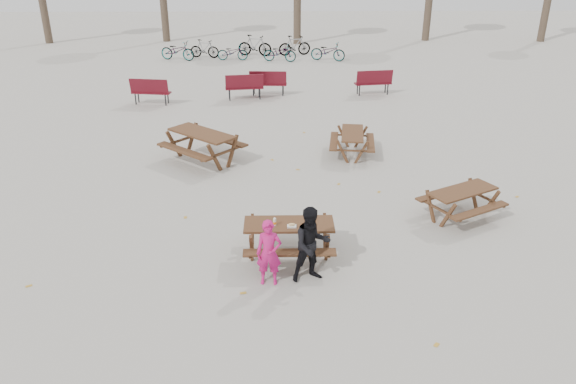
{
  "coord_description": "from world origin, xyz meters",
  "views": [
    {
      "loc": [
        -0.21,
        -9.91,
        6.04
      ],
      "look_at": [
        0.0,
        1.0,
        1.0
      ],
      "focal_mm": 35.0,
      "sensor_mm": 36.0,
      "label": 1
    }
  ],
  "objects_px": {
    "picnic_table_east": "(461,204)",
    "picnic_table_far": "(352,144)",
    "adult": "(312,245)",
    "soda_bottle": "(275,222)",
    "main_picnic_table": "(289,231)",
    "food_tray": "(292,226)",
    "child": "(269,253)",
    "picnic_table_north": "(203,147)"
  },
  "relations": [
    {
      "from": "main_picnic_table",
      "to": "child",
      "type": "distance_m",
      "value": 1.02
    },
    {
      "from": "soda_bottle",
      "to": "adult",
      "type": "xyz_separation_m",
      "value": [
        0.69,
        -0.74,
        -0.09
      ]
    },
    {
      "from": "soda_bottle",
      "to": "picnic_table_far",
      "type": "distance_m",
      "value": 6.34
    },
    {
      "from": "picnic_table_east",
      "to": "picnic_table_far",
      "type": "height_order",
      "value": "picnic_table_east"
    },
    {
      "from": "food_tray",
      "to": "soda_bottle",
      "type": "bearing_deg",
      "value": 167.15
    },
    {
      "from": "adult",
      "to": "picnic_table_east",
      "type": "height_order",
      "value": "adult"
    },
    {
      "from": "adult",
      "to": "picnic_table_north",
      "type": "xyz_separation_m",
      "value": [
        -2.78,
        6.17,
        -0.31
      ]
    },
    {
      "from": "soda_bottle",
      "to": "child",
      "type": "relative_size",
      "value": 0.13
    },
    {
      "from": "soda_bottle",
      "to": "picnic_table_north",
      "type": "height_order",
      "value": "soda_bottle"
    },
    {
      "from": "soda_bottle",
      "to": "picnic_table_east",
      "type": "relative_size",
      "value": 0.1
    },
    {
      "from": "picnic_table_north",
      "to": "soda_bottle",
      "type": "bearing_deg",
      "value": -27.94
    },
    {
      "from": "child",
      "to": "picnic_table_east",
      "type": "distance_m",
      "value": 5.13
    },
    {
      "from": "adult",
      "to": "picnic_table_far",
      "type": "xyz_separation_m",
      "value": [
        1.59,
        6.63,
        -0.41
      ]
    },
    {
      "from": "food_tray",
      "to": "picnic_table_far",
      "type": "relative_size",
      "value": 0.11
    },
    {
      "from": "soda_bottle",
      "to": "picnic_table_east",
      "type": "bearing_deg",
      "value": 22.2
    },
    {
      "from": "soda_bottle",
      "to": "child",
      "type": "distance_m",
      "value": 0.88
    },
    {
      "from": "soda_bottle",
      "to": "child",
      "type": "bearing_deg",
      "value": -97.06
    },
    {
      "from": "picnic_table_far",
      "to": "food_tray",
      "type": "bearing_deg",
      "value": 169.17
    },
    {
      "from": "soda_bottle",
      "to": "picnic_table_far",
      "type": "bearing_deg",
      "value": 68.81
    },
    {
      "from": "picnic_table_east",
      "to": "picnic_table_far",
      "type": "distance_m",
      "value": 4.61
    },
    {
      "from": "picnic_table_east",
      "to": "picnic_table_far",
      "type": "relative_size",
      "value": 1.01
    },
    {
      "from": "food_tray",
      "to": "picnic_table_north",
      "type": "height_order",
      "value": "picnic_table_north"
    },
    {
      "from": "picnic_table_north",
      "to": "picnic_table_far",
      "type": "height_order",
      "value": "picnic_table_north"
    },
    {
      "from": "picnic_table_far",
      "to": "soda_bottle",
      "type": "bearing_deg",
      "value": 166.05
    },
    {
      "from": "main_picnic_table",
      "to": "adult",
      "type": "relative_size",
      "value": 1.19
    },
    {
      "from": "adult",
      "to": "picnic_table_north",
      "type": "height_order",
      "value": "adult"
    },
    {
      "from": "child",
      "to": "picnic_table_north",
      "type": "height_order",
      "value": "child"
    },
    {
      "from": "main_picnic_table",
      "to": "child",
      "type": "height_order",
      "value": "child"
    },
    {
      "from": "child",
      "to": "soda_bottle",
      "type": "bearing_deg",
      "value": 84.9
    },
    {
      "from": "main_picnic_table",
      "to": "soda_bottle",
      "type": "xyz_separation_m",
      "value": [
        -0.29,
        -0.09,
        0.26
      ]
    },
    {
      "from": "soda_bottle",
      "to": "child",
      "type": "xyz_separation_m",
      "value": [
        -0.11,
        -0.85,
        -0.19
      ]
    },
    {
      "from": "main_picnic_table",
      "to": "picnic_table_far",
      "type": "xyz_separation_m",
      "value": [
        2.0,
        5.81,
        -0.24
      ]
    },
    {
      "from": "food_tray",
      "to": "picnic_table_north",
      "type": "xyz_separation_m",
      "value": [
        -2.43,
        5.51,
        -0.35
      ]
    },
    {
      "from": "picnic_table_east",
      "to": "adult",
      "type": "bearing_deg",
      "value": -174.35
    },
    {
      "from": "picnic_table_east",
      "to": "main_picnic_table",
      "type": "bearing_deg",
      "value": 173.55
    },
    {
      "from": "food_tray",
      "to": "adult",
      "type": "height_order",
      "value": "adult"
    },
    {
      "from": "food_tray",
      "to": "adult",
      "type": "xyz_separation_m",
      "value": [
        0.36,
        -0.66,
        -0.04
      ]
    },
    {
      "from": "main_picnic_table",
      "to": "child",
      "type": "relative_size",
      "value": 1.38
    },
    {
      "from": "soda_bottle",
      "to": "picnic_table_north",
      "type": "bearing_deg",
      "value": 111.07
    },
    {
      "from": "child",
      "to": "picnic_table_far",
      "type": "bearing_deg",
      "value": 72.44
    },
    {
      "from": "child",
      "to": "picnic_table_north",
      "type": "xyz_separation_m",
      "value": [
        -1.99,
        6.28,
        -0.21
      ]
    },
    {
      "from": "adult",
      "to": "picnic_table_far",
      "type": "distance_m",
      "value": 6.84
    }
  ]
}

